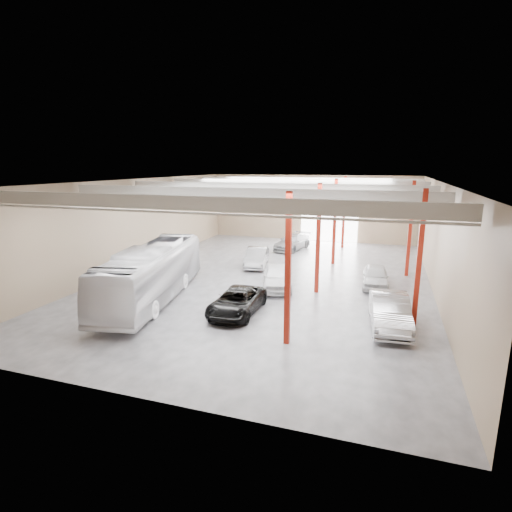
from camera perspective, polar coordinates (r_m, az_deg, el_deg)
The scene contains 8 objects.
depot_shell at distance 28.47m, azimuth 2.48°, elevation 6.64°, with size 22.12×32.12×7.06m.
coach_bus at distance 25.09m, azimuth -14.61°, elevation -2.36°, with size 2.78×11.89×3.31m, color silver.
black_sedan at distance 22.26m, azimuth -2.74°, elevation -6.53°, with size 2.27×4.92×1.37m, color black.
car_row_a at distance 26.68m, azimuth 3.03°, elevation -2.96°, with size 1.87×4.65×1.59m, color white.
car_row_b at distance 32.39m, azimuth 0.10°, elevation -0.16°, with size 1.59×4.57×1.50m, color #A8A8AC.
car_row_c at distance 38.89m, azimuth 5.21°, elevation 1.98°, with size 2.05×5.05×1.46m, color gray.
car_right_near at distance 21.45m, azimuth 18.56°, elevation -7.52°, with size 1.79×5.13×1.69m, color #A5A6AA.
car_right_far at distance 28.19m, azimuth 16.70°, elevation -2.80°, with size 1.69×4.19×1.43m, color silver.
Camera 1 is at (7.82, -26.75, 8.11)m, focal length 28.00 mm.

